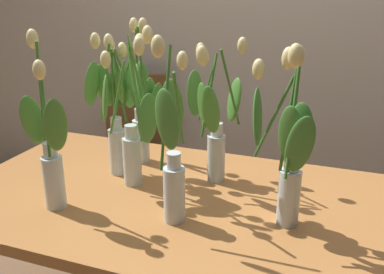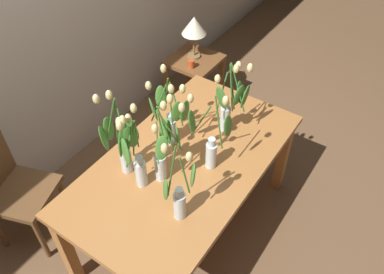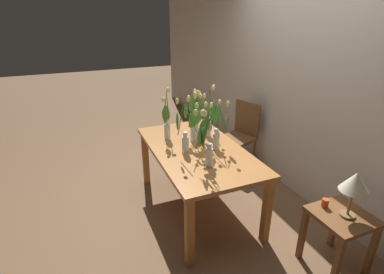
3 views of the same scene
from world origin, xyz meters
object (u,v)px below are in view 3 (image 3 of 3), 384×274
tulip_vase_4 (186,135)px  dining_chair (242,132)px  tulip_vase_2 (208,118)px  tulip_vase_3 (197,117)px  tulip_vase_1 (216,129)px  table_lamp (355,183)px  dining_table (197,156)px  tulip_vase_5 (167,124)px  tulip_vase_6 (205,144)px  tulip_vase_0 (193,123)px  side_table (340,226)px  pillar_candle (325,203)px

tulip_vase_4 → dining_chair: (-0.72, 1.11, -0.41)m
tulip_vase_2 → tulip_vase_3: bearing=-101.5°
tulip_vase_2 → dining_chair: tulip_vase_2 is taller
tulip_vase_2 → tulip_vase_4: (0.33, -0.40, -0.02)m
tulip_vase_1 → table_lamp: (1.17, 0.61, -0.11)m
dining_table → tulip_vase_4: 0.32m
tulip_vase_5 → tulip_vase_6: 0.75m
dining_table → tulip_vase_5: 0.49m
dining_table → tulip_vase_1: bearing=64.5°
tulip_vase_0 → tulip_vase_1: (0.25, 0.14, -0.01)m
tulip_vase_0 → tulip_vase_1: 0.29m
table_lamp → tulip_vase_5: bearing=-148.3°
dining_table → tulip_vase_4: (0.05, -0.15, 0.28)m
tulip_vase_0 → tulip_vase_2: 0.25m
tulip_vase_1 → tulip_vase_6: (0.30, -0.25, 0.01)m
tulip_vase_3 → tulip_vase_6: bearing=-17.6°
dining_table → tulip_vase_3: bearing=156.8°
tulip_vase_1 → side_table: size_ratio=0.97×
tulip_vase_2 → pillar_candle: size_ratio=7.80×
tulip_vase_3 → side_table: bearing=22.2°
side_table → table_lamp: size_ratio=1.38×
tulip_vase_4 → dining_chair: size_ratio=0.63×
tulip_vase_6 → pillar_candle: 1.13m
tulip_vase_5 → tulip_vase_4: bearing=9.0°
tulip_vase_4 → table_lamp: size_ratio=1.46×
side_table → dining_table: bearing=-148.4°
tulip_vase_6 → side_table: tulip_vase_6 is taller
tulip_vase_0 → tulip_vase_4: 0.28m
pillar_candle → tulip_vase_4: bearing=-140.9°
tulip_vase_0 → dining_chair: bearing=118.1°
tulip_vase_5 → side_table: (1.58, 0.97, -0.49)m
tulip_vase_5 → dining_table: bearing=31.3°
side_table → pillar_candle: bearing=-156.2°
tulip_vase_5 → dining_chair: size_ratio=0.62×
tulip_vase_2 → dining_chair: bearing=118.8°
tulip_vase_5 → pillar_candle: tulip_vase_5 is taller
tulip_vase_0 → tulip_vase_2: (-0.11, 0.23, -0.01)m
dining_table → tulip_vase_1: tulip_vase_1 is taller
dining_table → tulip_vase_5: tulip_vase_5 is taller
dining_table → table_lamp: size_ratio=4.02×
dining_table → tulip_vase_1: (0.08, 0.17, 0.31)m
tulip_vase_2 → side_table: (1.51, 0.51, -0.52)m
tulip_vase_3 → table_lamp: tulip_vase_3 is taller
tulip_vase_0 → table_lamp: tulip_vase_0 is taller
dining_table → pillar_candle: dining_table is taller
tulip_vase_0 → pillar_candle: size_ratio=7.76×
tulip_vase_1 → tulip_vase_3: (-0.38, -0.04, 0.01)m
tulip_vase_1 → tulip_vase_6: bearing=-40.2°
tulip_vase_4 → tulip_vase_2: bearing=129.4°
tulip_vase_3 → pillar_candle: bearing=22.1°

